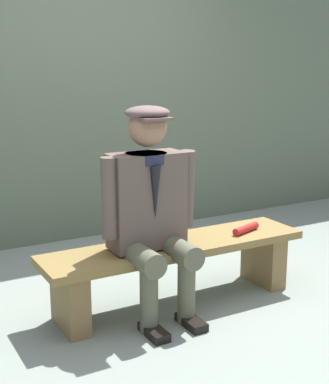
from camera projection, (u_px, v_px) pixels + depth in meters
ground_plane at (176, 303)px, 3.72m from camera, size 30.00×30.00×0.00m
bench at (176, 261)px, 3.66m from camera, size 1.80×0.43×0.42m
seated_man at (151, 205)px, 3.41m from camera, size 0.64×0.58×1.32m
rolled_magazine at (246, 229)px, 3.85m from camera, size 0.25×0.13×0.05m
stadium_wall at (75, 98)px, 4.94m from camera, size 12.00×0.24×2.53m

